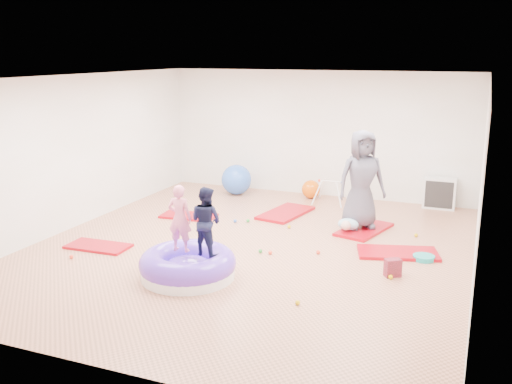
% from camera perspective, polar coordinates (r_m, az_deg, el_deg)
% --- Properties ---
extents(room, '(7.01, 8.01, 2.81)m').
position_cam_1_polar(room, '(9.20, -0.70, 2.61)').
color(room, tan).
rests_on(room, ground).
extents(gym_mat_front_left, '(1.08, 0.57, 0.04)m').
position_cam_1_polar(gym_mat_front_left, '(9.95, -15.49, -5.25)').
color(gym_mat_front_left, '#BA0800').
rests_on(gym_mat_front_left, ground).
extents(gym_mat_mid_left, '(1.12, 0.63, 0.04)m').
position_cam_1_polar(gym_mat_mid_left, '(11.40, -6.75, -2.39)').
color(gym_mat_mid_left, '#BA0800').
rests_on(gym_mat_mid_left, ground).
extents(gym_mat_center_back, '(0.90, 1.43, 0.06)m').
position_cam_1_polar(gym_mat_center_back, '(11.52, 2.98, -2.10)').
color(gym_mat_center_back, '#BA0800').
rests_on(gym_mat_center_back, ground).
extents(gym_mat_right, '(1.40, 0.96, 0.05)m').
position_cam_1_polar(gym_mat_right, '(9.56, 13.98, -5.92)').
color(gym_mat_right, '#BA0800').
rests_on(gym_mat_right, ground).
extents(gym_mat_rear_right, '(0.93, 1.37, 0.05)m').
position_cam_1_polar(gym_mat_rear_right, '(10.65, 10.75, -3.70)').
color(gym_mat_rear_right, '#BA0800').
rests_on(gym_mat_rear_right, ground).
extents(inflatable_cushion, '(1.41, 1.41, 0.44)m').
position_cam_1_polar(inflatable_cushion, '(8.39, -6.84, -7.35)').
color(inflatable_cushion, white).
rests_on(inflatable_cushion, ground).
extents(child_pink, '(0.38, 0.27, 0.99)m').
position_cam_1_polar(child_pink, '(8.30, -7.64, -2.28)').
color(child_pink, pink).
rests_on(child_pink, inflatable_cushion).
extents(child_navy, '(0.56, 0.48, 1.00)m').
position_cam_1_polar(child_navy, '(8.12, -5.04, -2.57)').
color(child_navy, '#131734').
rests_on(child_navy, inflatable_cushion).
extents(adult_caregiver, '(1.05, 0.96, 1.80)m').
position_cam_1_polar(adult_caregiver, '(10.48, 10.52, 1.26)').
color(adult_caregiver, '#4B4A5A').
rests_on(adult_caregiver, gym_mat_rear_right).
extents(infant, '(0.38, 0.38, 0.22)m').
position_cam_1_polar(infant, '(10.42, 9.16, -3.23)').
color(infant, '#99CDE2').
rests_on(infant, gym_mat_rear_right).
extents(ball_pit_balls, '(5.02, 3.51, 0.07)m').
position_cam_1_polar(ball_pit_balls, '(9.55, 2.27, -5.49)').
color(ball_pit_balls, green).
rests_on(ball_pit_balls, ground).
extents(exercise_ball_blue, '(0.69, 0.69, 0.69)m').
position_cam_1_polar(exercise_ball_blue, '(13.06, -1.97, 1.25)').
color(exercise_ball_blue, blue).
rests_on(exercise_ball_blue, ground).
extents(exercise_ball_orange, '(0.41, 0.41, 0.41)m').
position_cam_1_polar(exercise_ball_orange, '(12.78, 5.52, 0.27)').
color(exercise_ball_orange, '#E35D08').
rests_on(exercise_ball_orange, ground).
extents(infant_play_gym, '(0.67, 0.64, 0.51)m').
position_cam_1_polar(infant_play_gym, '(12.31, 7.45, 0.35)').
color(infant_play_gym, silver).
rests_on(infant_play_gym, ground).
extents(cube_shelf, '(0.65, 0.32, 0.65)m').
position_cam_1_polar(cube_shelf, '(12.48, 17.88, -0.11)').
color(cube_shelf, silver).
rests_on(cube_shelf, ground).
extents(balance_disc, '(0.34, 0.34, 0.08)m').
position_cam_1_polar(balance_disc, '(9.42, 16.43, -6.32)').
color(balance_disc, teal).
rests_on(balance_disc, ground).
extents(backpack, '(0.27, 0.25, 0.27)m').
position_cam_1_polar(backpack, '(8.61, 13.51, -7.38)').
color(backpack, '#B21E3B').
rests_on(backpack, ground).
extents(yellow_toy, '(0.18, 0.18, 0.03)m').
position_cam_1_polar(yellow_toy, '(9.21, -3.94, -6.39)').
color(yellow_toy, '#D7B504').
rests_on(yellow_toy, ground).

